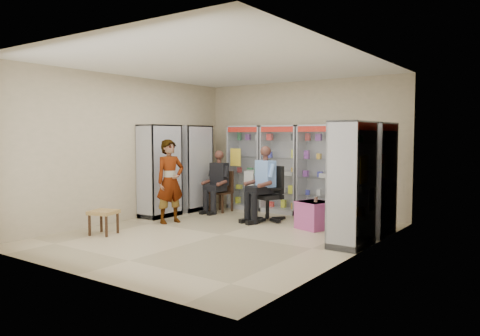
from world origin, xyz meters
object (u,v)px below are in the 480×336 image
Objects in this scene: woven_stool_a at (341,229)px; cabinet_right_near at (352,184)px; cabinet_back_mid at (282,169)px; wooden_chair at (221,191)px; office_chair at (268,193)px; pink_trunk at (314,215)px; standing_man at (170,181)px; cabinet_left_near at (160,171)px; cabinet_right_far at (376,179)px; seated_shopkeeper at (266,186)px; cabinet_back_left at (248,167)px; cabinet_left_far at (193,168)px; woven_stool_b at (104,222)px; cabinet_back_right at (320,171)px.

cabinet_right_near is at bearing -47.09° from woven_stool_a.
cabinet_back_mid is 2.13× the size of wooden_chair.
office_chair is 1.21m from pink_trunk.
cabinet_left_near is at bearing 75.14° from standing_man.
seated_shopkeeper is (-2.27, -0.04, -0.27)m from cabinet_right_far.
cabinet_back_left is 3.69× the size of pink_trunk.
cabinet_right_far is 4.46m from cabinet_left_far.
woven_stool_b is at bearing -171.85° from standing_man.
cabinet_back_mid reaches higher than woven_stool_a.
cabinet_back_right is 1.36m from office_chair.
seated_shopkeeper is at bearing 160.11° from woven_stool_a.
cabinet_right_near is at bearing -40.84° from cabinet_back_mid.
seated_shopkeeper reaches higher than office_chair.
cabinet_right_far is at bearing -23.65° from cabinet_back_mid.
woven_stool_b is (0.50, -1.91, -0.78)m from cabinet_left_near.
woven_stool_a is at bearing -18.36° from wooden_chair.
cabinet_right_far is 1.35m from pink_trunk.
cabinet_right_near is at bearing -5.61° from seated_shopkeeper.
woven_stool_b is at bearing -120.53° from cabinet_back_right.
standing_man is at bearing -120.78° from seated_shopkeeper.
cabinet_back_left is 1.00× the size of cabinet_right_near.
wooden_chair is 1.73× the size of pink_trunk.
cabinet_back_left and cabinet_back_mid have the same top height.
standing_man is (0.69, -0.40, -0.16)m from cabinet_left_near.
seated_shopkeeper is 2.69× the size of pink_trunk.
pink_trunk is at bearing 102.03° from cabinet_left_near.
wooden_chair is (-3.78, 0.40, -0.53)m from cabinet_right_far.
cabinet_back_right is 3.69× the size of pink_trunk.
wooden_chair is at bearing 15.57° from standing_man.
cabinet_left_near is 3.69× the size of pink_trunk.
cabinet_back_mid is at bearing -10.87° from standing_man.
woven_stool_b is (-1.69, -2.82, -0.35)m from office_chair.
pink_trunk is at bearing 50.52° from cabinet_right_near.
seated_shopkeeper is at bearing 58.59° from woven_stool_b.
cabinet_right_far is (2.58, -1.13, 0.00)m from cabinet_back_mid.
woven_stool_b is at bearing 125.42° from cabinet_right_far.
cabinet_left_near is 1.75× the size of office_chair.
cabinet_back_left is at bearing 149.63° from woven_stool_a.
pink_trunk is (-1.11, -0.19, -0.74)m from cabinet_right_far.
cabinet_right_far is at bearing -34.73° from cabinet_back_right.
cabinet_back_right is at bearing 108.19° from cabinet_left_far.
standing_man is at bearing 82.95° from woven_stool_b.
cabinet_left_far reaches higher than woven_stool_a.
cabinet_left_near is (-0.93, -2.03, 0.00)m from cabinet_back_left.
standing_man is (-2.66, -1.11, 0.58)m from pink_trunk.
cabinet_left_far is 4.60× the size of woven_stool_b.
cabinet_back_mid reaches higher than wooden_chair.
woven_stool_b is (-1.69, -2.77, -0.51)m from seated_shopkeeper.
cabinet_back_mid is at bearing 124.37° from seated_shopkeeper.
woven_stool_a is at bearing -1.82° from office_chair.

